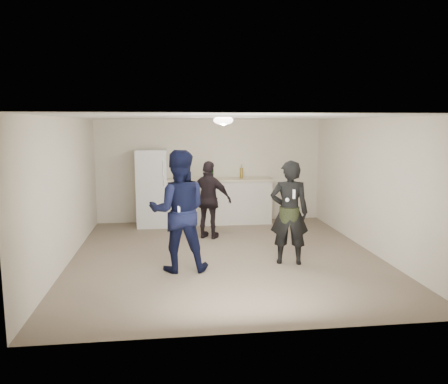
{
  "coord_description": "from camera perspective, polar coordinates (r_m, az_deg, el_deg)",
  "views": [
    {
      "loc": [
        -0.97,
        -7.64,
        2.37
      ],
      "look_at": [
        0.0,
        0.2,
        1.15
      ],
      "focal_mm": 35.0,
      "sensor_mm": 36.0,
      "label": 1
    }
  ],
  "objects": [
    {
      "name": "wall_right",
      "position": [
        8.57,
        18.74,
        0.8
      ],
      "size": [
        0.0,
        6.0,
        6.0
      ],
      "primitive_type": "plane",
      "rotation": [
        1.57,
        0.0,
        -1.57
      ],
      "color": "beige",
      "rests_on": "floor"
    },
    {
      "name": "woman",
      "position": [
        7.51,
        8.52,
        -2.67
      ],
      "size": [
        0.73,
        0.56,
        1.79
      ],
      "primitive_type": "imported",
      "rotation": [
        0.0,
        0.0,
        2.92
      ],
      "color": "black",
      "rests_on": "floor"
    },
    {
      "name": "ceiling_dome",
      "position": [
        8.0,
        -0.09,
        9.36
      ],
      "size": [
        0.36,
        0.36,
        0.16
      ],
      "primitive_type": "ellipsoid",
      "color": "white",
      "rests_on": "ceiling"
    },
    {
      "name": "fridge_handle",
      "position": [
        9.93,
        -7.92,
        2.51
      ],
      "size": [
        0.02,
        0.02,
        0.6
      ],
      "primitive_type": "cylinder",
      "color": "silver",
      "rests_on": "fridge"
    },
    {
      "name": "counter_top",
      "position": [
        10.45,
        -0.94,
        1.64
      ],
      "size": [
        2.68,
        0.64,
        0.04
      ],
      "primitive_type": "cube",
      "color": "#C8B39B",
      "rests_on": "counter"
    },
    {
      "name": "ceiling",
      "position": [
        7.7,
        0.19,
        9.75
      ],
      "size": [
        6.0,
        6.0,
        0.0
      ],
      "primitive_type": "plane",
      "rotation": [
        3.14,
        0.0,
        0.0
      ],
      "color": "silver",
      "rests_on": "wall_back"
    },
    {
      "name": "bottle_cluster",
      "position": [
        10.41,
        -2.63,
        2.34
      ],
      "size": [
        1.52,
        0.37,
        0.25
      ],
      "color": "#7B5E11",
      "rests_on": "counter_top"
    },
    {
      "name": "wall_front",
      "position": [
        4.87,
        4.67,
        -4.56
      ],
      "size": [
        6.0,
        0.0,
        6.0
      ],
      "primitive_type": "plane",
      "rotation": [
        -1.57,
        0.0,
        0.0
      ],
      "color": "beige",
      "rests_on": "floor"
    },
    {
      "name": "wall_back",
      "position": [
        10.74,
        -1.85,
        2.8
      ],
      "size": [
        6.0,
        0.0,
        6.0
      ],
      "primitive_type": "plane",
      "rotation": [
        1.57,
        0.0,
        0.0
      ],
      "color": "beige",
      "rests_on": "floor"
    },
    {
      "name": "floor",
      "position": [
        8.06,
        0.18,
        -8.33
      ],
      "size": [
        6.0,
        6.0,
        0.0
      ],
      "primitive_type": "plane",
      "color": "#6B5B4C",
      "rests_on": "ground"
    },
    {
      "name": "spectator",
      "position": [
        9.1,
        -1.94,
        -1.06
      ],
      "size": [
        1.03,
        0.77,
        1.63
      ],
      "primitive_type": "imported",
      "rotation": [
        0.0,
        0.0,
        2.7
      ],
      "color": "black",
      "rests_on": "floor"
    },
    {
      "name": "shaker",
      "position": [
        10.5,
        -5.03,
        2.22
      ],
      "size": [
        0.08,
        0.08,
        0.17
      ],
      "primitive_type": "cylinder",
      "color": "#B3B3B7",
      "rests_on": "counter_top"
    },
    {
      "name": "remote_woman",
      "position": [
        7.21,
        9.11,
        -0.27
      ],
      "size": [
        0.04,
        0.04,
        0.15
      ],
      "primitive_type": "cube",
      "color": "white",
      "rests_on": "woman"
    },
    {
      "name": "nunchuk_woman",
      "position": [
        7.23,
        8.27,
        -1.03
      ],
      "size": [
        0.07,
        0.07,
        0.07
      ],
      "primitive_type": "sphere",
      "color": "silver",
      "rests_on": "woman"
    },
    {
      "name": "remote_man",
      "position": [
        6.82,
        -5.91,
        -2.43
      ],
      "size": [
        0.04,
        0.04,
        0.15
      ],
      "primitive_type": "cube",
      "color": "silver",
      "rests_on": "man"
    },
    {
      "name": "wall_left",
      "position": [
        7.92,
        -19.97,
        0.12
      ],
      "size": [
        0.0,
        6.0,
        6.0
      ],
      "primitive_type": "plane",
      "rotation": [
        1.57,
        0.0,
        1.57
      ],
      "color": "beige",
      "rests_on": "floor"
    },
    {
      "name": "counter",
      "position": [
        10.53,
        -0.93,
        -1.31
      ],
      "size": [
        2.6,
        0.56,
        1.05
      ],
      "primitive_type": "cube",
      "color": "beige",
      "rests_on": "floor"
    },
    {
      "name": "man",
      "position": [
        7.1,
        -5.95,
        -2.48
      ],
      "size": [
        0.97,
        0.76,
        1.98
      ],
      "primitive_type": "imported",
      "rotation": [
        0.0,
        0.0,
        3.13
      ],
      "color": "#0E133A",
      "rests_on": "floor"
    },
    {
      "name": "camo_shorts",
      "position": [
        7.52,
        8.51,
        -2.98
      ],
      "size": [
        0.34,
        0.34,
        0.28
      ],
      "primitive_type": "cylinder",
      "color": "#263217",
      "rests_on": "woman"
    },
    {
      "name": "nunchuk_man",
      "position": [
        6.86,
        -4.91,
        -2.94
      ],
      "size": [
        0.07,
        0.07,
        0.07
      ],
      "primitive_type": "sphere",
      "color": "white",
      "rests_on": "man"
    },
    {
      "name": "fridge",
      "position": [
        10.35,
        -9.39,
        0.5
      ],
      "size": [
        0.7,
        0.7,
        1.8
      ],
      "primitive_type": "cube",
      "color": "silver",
      "rests_on": "floor"
    }
  ]
}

